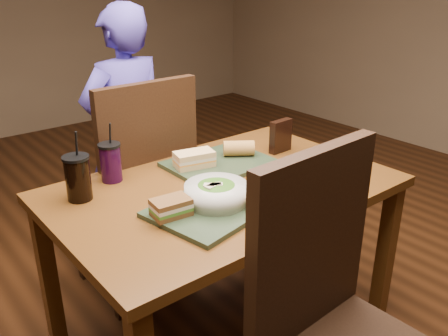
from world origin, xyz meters
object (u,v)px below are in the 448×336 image
Objects in this scene: cup_berry at (111,162)px; chip_bag at (281,136)px; diner at (127,135)px; baguette_far at (239,148)px; cup_cola at (78,178)px; tray_far at (220,163)px; chair_near at (337,322)px; baguette_near at (263,200)px; salad_bowl at (216,192)px; soup_bowl at (318,171)px; sandwich_near at (171,207)px; dining_table at (224,205)px; chair_far at (139,181)px; tray_near at (214,207)px; sandwich_far at (194,159)px.

cup_berry is 1.59× the size of chip_bag.
baguette_far is at bearing 98.15° from diner.
cup_berry is (0.17, 0.08, -0.01)m from cup_cola.
diner is 10.36× the size of baguette_far.
cup_cola reaches higher than tray_far.
diner is at bearing 51.36° from cup_cola.
chair_near reaches higher than baguette_near.
salad_bowl reaches higher than baguette_far.
sandwich_near reaches higher than soup_bowl.
dining_table is 7.27× the size of soup_bowl.
cup_cola is at bearing 174.76° from baguette_far.
salad_bowl is 1.50× the size of chip_bag.
baguette_far is (0.11, 0.00, 0.04)m from tray_far.
chair_near reaches higher than chip_bag.
salad_bowl is 0.47m from cup_berry.
tray_near is at bearing -95.96° from chair_far.
sandwich_near is 0.31m from baguette_near.
salad_bowl is 0.18m from sandwich_near.
tray_near is at bearing -48.75° from cup_cola.
cup_berry is at bearing -137.51° from chair_far.
soup_bowl is at bearing -72.08° from baguette_far.
baguette_near is 0.63m from cup_berry.
cup_berry is at bearing 112.58° from salad_bowl.
tray_far is at bearing 169.65° from chip_bag.
dining_table is 3.10× the size of tray_far.
chair_far is at bearing 85.83° from salad_bowl.
salad_bowl is at bearing -67.42° from cup_berry.
diner reaches higher than cup_cola.
chip_bag is (0.21, -0.05, 0.02)m from baguette_far.
sandwich_far reaches higher than tray_near.
tray_far is (0.11, 0.17, 0.10)m from dining_table.
sandwich_near is 1.24× the size of baguette_near.
sandwich_near is at bearing 169.09° from tray_near.
cup_cola reaches higher than cup_berry.
soup_bowl is (0.47, 0.49, 0.17)m from chair_near.
diner reaches higher than dining_table.
diner is 0.90m from chip_bag.
chair_far reaches higher than sandwich_far.
tray_near is at bearing -70.48° from cup_berry.
baguette_far reaches higher than tray_far.
sandwich_far is (-0.09, -0.75, 0.11)m from diner.
salad_bowl is 0.34m from sandwich_far.
sandwich_near reaches higher than tray_far.
baguette_near reaches higher than dining_table.
diner is 0.76m from cup_berry.
dining_table is at bearing -80.27° from chair_far.
chair_near reaches higher than sandwich_near.
tray_far is 2.39× the size of sandwich_far.
chip_bag is at bearing 17.16° from sandwich_near.
diner is 0.78m from tray_far.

